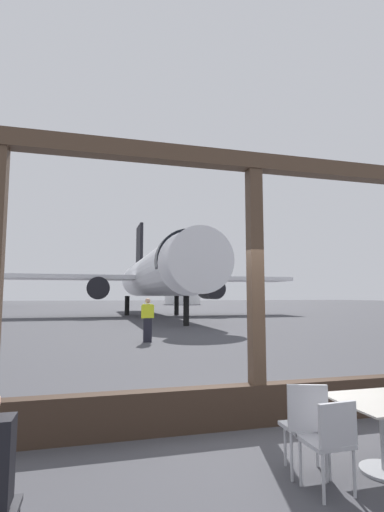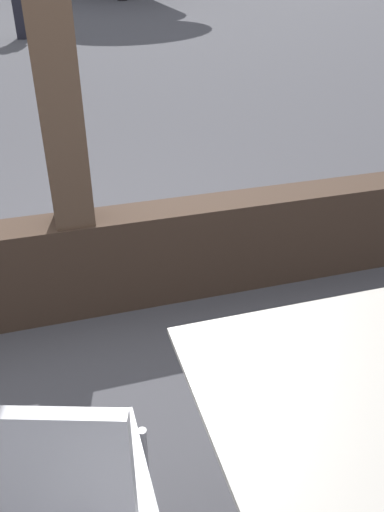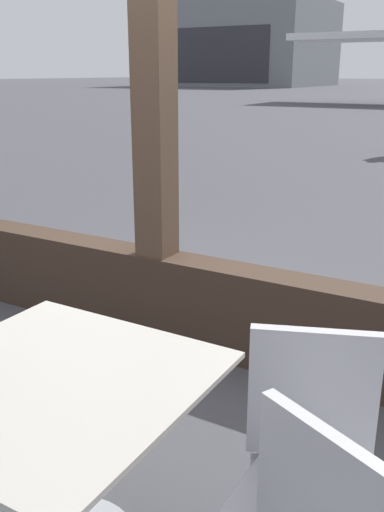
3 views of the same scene
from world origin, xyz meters
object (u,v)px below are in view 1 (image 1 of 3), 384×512
Objects in this scene: fuel_storage_tank at (182,291)px; cafe_chair_aisle_left at (306,421)px; airplane at (156,275)px; ground_crew_worker at (148,319)px; cafe_chair_aisle_right at (331,437)px; dining_table at (383,425)px.

cafe_chair_aisle_left is at bearing -102.37° from fuel_storage_tank.
ground_crew_worker is (-3.46, -19.07, -2.87)m from airplane.
cafe_chair_aisle_right is at bearing -85.10° from cafe_chair_aisle_left.
dining_table is at bearing -94.88° from airplane.
cafe_chair_aisle_left is 0.12× the size of fuel_storage_tank.
ground_crew_worker is (-0.02, 12.00, 0.39)m from cafe_chair_aisle_right.
airplane is at bearing 83.67° from cafe_chair_aisle_right.
ground_crew_worker is at bearing 90.08° from cafe_chair_aisle_right.
ground_crew_worker reaches higher than cafe_chair_aisle_left.
cafe_chair_aisle_left is 31.06m from airplane.
airplane is at bearing 83.53° from cafe_chair_aisle_left.
fuel_storage_tank is at bearing 75.55° from ground_crew_worker.
dining_table is 11.77m from ground_crew_worker.
dining_table is 0.54× the size of ground_crew_worker.
cafe_chair_aisle_right is 0.03× the size of airplane.
dining_table is at bearing -101.76° from fuel_storage_tank.
airplane is (3.45, 31.07, 3.25)m from cafe_chair_aisle_right.
cafe_chair_aisle_left is 0.54× the size of ground_crew_worker.
airplane is 3.88× the size of fuel_storage_tank.
dining_table is 0.86m from cafe_chair_aisle_right.
cafe_chair_aisle_right is 0.49× the size of ground_crew_worker.
fuel_storage_tank is at bearing 77.71° from cafe_chair_aisle_right.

